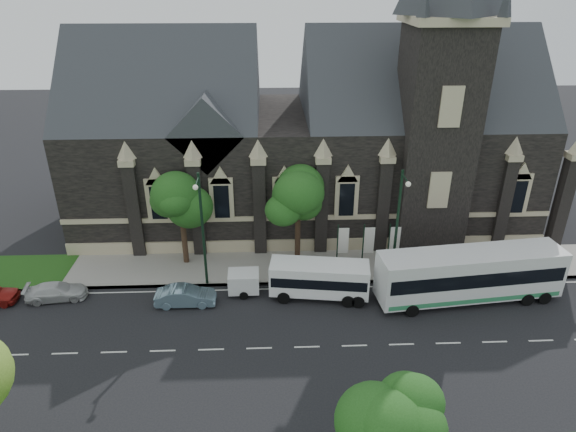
{
  "coord_description": "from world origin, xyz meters",
  "views": [
    {
      "loc": [
        0.83,
        -24.43,
        21.05
      ],
      "look_at": [
        2.05,
        6.0,
        6.27
      ],
      "focal_mm": 31.02,
      "sensor_mm": 36.0,
      "label": 1
    }
  ],
  "objects_px": {
    "banner_flag_left": "(341,243)",
    "banner_flag_right": "(392,242)",
    "tree_walk_right": "(301,194)",
    "tour_coach": "(470,274)",
    "tree_walk_left": "(183,197)",
    "box_trailer": "(244,281)",
    "car_far_white": "(56,291)",
    "shuttle_bus": "(320,278)",
    "street_lamp_mid": "(202,225)",
    "street_lamp_near": "(398,222)",
    "tree_park_east": "(400,408)",
    "banner_flag_center": "(367,243)",
    "sedan": "(186,296)"
  },
  "relations": [
    {
      "from": "banner_flag_left",
      "to": "banner_flag_right",
      "type": "xyz_separation_m",
      "value": [
        4.0,
        0.0,
        0.0
      ]
    },
    {
      "from": "tree_park_east",
      "to": "box_trailer",
      "type": "distance_m",
      "value": 17.49
    },
    {
      "from": "tree_park_east",
      "to": "street_lamp_near",
      "type": "bearing_deg",
      "value": 76.89
    },
    {
      "from": "street_lamp_mid",
      "to": "box_trailer",
      "type": "height_order",
      "value": "street_lamp_mid"
    },
    {
      "from": "tree_walk_right",
      "to": "street_lamp_mid",
      "type": "xyz_separation_m",
      "value": [
        -7.21,
        -3.62,
        -0.71
      ]
    },
    {
      "from": "tree_walk_left",
      "to": "box_trailer",
      "type": "xyz_separation_m",
      "value": [
        4.62,
        -4.58,
        -4.76
      ]
    },
    {
      "from": "tour_coach",
      "to": "car_far_white",
      "type": "relative_size",
      "value": 3.17
    },
    {
      "from": "tree_walk_right",
      "to": "tour_coach",
      "type": "bearing_deg",
      "value": -27.31
    },
    {
      "from": "banner_flag_left",
      "to": "banner_flag_center",
      "type": "relative_size",
      "value": 1.0
    },
    {
      "from": "tree_walk_left",
      "to": "tour_coach",
      "type": "relative_size",
      "value": 0.57
    },
    {
      "from": "tree_walk_left",
      "to": "street_lamp_near",
      "type": "distance_m",
      "value": 16.22
    },
    {
      "from": "street_lamp_near",
      "to": "street_lamp_mid",
      "type": "relative_size",
      "value": 1.0
    },
    {
      "from": "box_trailer",
      "to": "tree_park_east",
      "type": "bearing_deg",
      "value": -65.58
    },
    {
      "from": "banner_flag_center",
      "to": "box_trailer",
      "type": "relative_size",
      "value": 1.24
    },
    {
      "from": "street_lamp_mid",
      "to": "banner_flag_right",
      "type": "relative_size",
      "value": 2.25
    },
    {
      "from": "box_trailer",
      "to": "street_lamp_near",
      "type": "bearing_deg",
      "value": 3.94
    },
    {
      "from": "street_lamp_mid",
      "to": "banner_flag_left",
      "type": "height_order",
      "value": "street_lamp_mid"
    },
    {
      "from": "tour_coach",
      "to": "tree_walk_left",
      "type": "bearing_deg",
      "value": 157.49
    },
    {
      "from": "tree_walk_right",
      "to": "street_lamp_near",
      "type": "bearing_deg",
      "value": -28.06
    },
    {
      "from": "street_lamp_near",
      "to": "tree_walk_left",
      "type": "bearing_deg",
      "value": 167.13
    },
    {
      "from": "tree_walk_right",
      "to": "box_trailer",
      "type": "bearing_deg",
      "value": -133.71
    },
    {
      "from": "banner_flag_right",
      "to": "tour_coach",
      "type": "height_order",
      "value": "banner_flag_right"
    },
    {
      "from": "tour_coach",
      "to": "street_lamp_near",
      "type": "bearing_deg",
      "value": 147.43
    },
    {
      "from": "tree_walk_right",
      "to": "banner_flag_right",
      "type": "bearing_deg",
      "value": -13.6
    },
    {
      "from": "banner_flag_left",
      "to": "car_far_white",
      "type": "relative_size",
      "value": 0.95
    },
    {
      "from": "box_trailer",
      "to": "car_far_white",
      "type": "xyz_separation_m",
      "value": [
        -13.41,
        -0.21,
        -0.36
      ]
    },
    {
      "from": "box_trailer",
      "to": "street_lamp_mid",
      "type": "bearing_deg",
      "value": 160.01
    },
    {
      "from": "street_lamp_mid",
      "to": "box_trailer",
      "type": "relative_size",
      "value": 2.79
    },
    {
      "from": "car_far_white",
      "to": "box_trailer",
      "type": "bearing_deg",
      "value": -96.26
    },
    {
      "from": "street_lamp_near",
      "to": "shuttle_bus",
      "type": "height_order",
      "value": "street_lamp_near"
    },
    {
      "from": "tree_walk_left",
      "to": "shuttle_bus",
      "type": "bearing_deg",
      "value": -27.46
    },
    {
      "from": "street_lamp_mid",
      "to": "tour_coach",
      "type": "relative_size",
      "value": 0.68
    },
    {
      "from": "street_lamp_mid",
      "to": "tour_coach",
      "type": "bearing_deg",
      "value": -7.2
    },
    {
      "from": "banner_flag_left",
      "to": "box_trailer",
      "type": "bearing_deg",
      "value": -158.91
    },
    {
      "from": "banner_flag_right",
      "to": "car_far_white",
      "type": "distance_m",
      "value": 25.13
    },
    {
      "from": "street_lamp_near",
      "to": "shuttle_bus",
      "type": "xyz_separation_m",
      "value": [
        -5.72,
        -1.63,
        -3.55
      ]
    },
    {
      "from": "banner_flag_center",
      "to": "shuttle_bus",
      "type": "distance_m",
      "value": 5.4
    },
    {
      "from": "tree_park_east",
      "to": "banner_flag_left",
      "type": "relative_size",
      "value": 1.57
    },
    {
      "from": "tour_coach",
      "to": "street_lamp_mid",
      "type": "bearing_deg",
      "value": 166.48
    },
    {
      "from": "tree_park_east",
      "to": "street_lamp_near",
      "type": "distance_m",
      "value": 16.86
    },
    {
      "from": "banner_flag_right",
      "to": "tour_coach",
      "type": "distance_m",
      "value": 6.24
    },
    {
      "from": "tree_walk_right",
      "to": "banner_flag_left",
      "type": "bearing_deg",
      "value": -29.1
    },
    {
      "from": "tree_walk_right",
      "to": "car_far_white",
      "type": "height_order",
      "value": "tree_walk_right"
    },
    {
      "from": "banner_flag_center",
      "to": "tree_walk_left",
      "type": "bearing_deg",
      "value": 173.11
    },
    {
      "from": "tree_walk_right",
      "to": "banner_flag_center",
      "type": "xyz_separation_m",
      "value": [
        5.08,
        -1.71,
        -3.43
      ]
    },
    {
      "from": "banner_flag_left",
      "to": "shuttle_bus",
      "type": "relative_size",
      "value": 0.55
    },
    {
      "from": "banner_flag_left",
      "to": "street_lamp_near",
      "type": "bearing_deg",
      "value": -27.18
    },
    {
      "from": "tree_walk_left",
      "to": "shuttle_bus",
      "type": "distance_m",
      "value": 12.1
    },
    {
      "from": "sedan",
      "to": "banner_flag_right",
      "type": "bearing_deg",
      "value": -75.8
    },
    {
      "from": "street_lamp_near",
      "to": "street_lamp_mid",
      "type": "bearing_deg",
      "value": 180.0
    }
  ]
}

